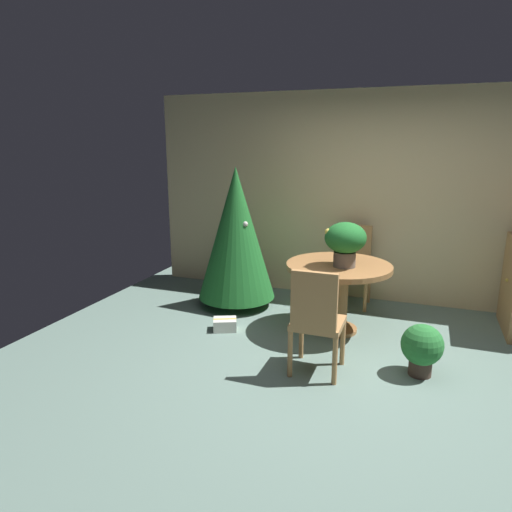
{
  "coord_description": "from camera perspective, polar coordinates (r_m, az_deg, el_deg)",
  "views": [
    {
      "loc": [
        0.49,
        -3.63,
        1.97
      ],
      "look_at": [
        -1.02,
        0.47,
        0.88
      ],
      "focal_mm": 32.02,
      "sensor_mm": 36.0,
      "label": 1
    }
  ],
  "objects": [
    {
      "name": "potted_plant",
      "position": [
        4.25,
        20.02,
        -10.64
      ],
      "size": [
        0.36,
        0.36,
        0.46
      ],
      "color": "#4C382D",
      "rests_on": "ground_plane"
    },
    {
      "name": "ground_plane",
      "position": [
        4.16,
        11.41,
        -14.58
      ],
      "size": [
        6.6,
        6.6,
        0.0
      ],
      "primitive_type": "plane",
      "color": "slate"
    },
    {
      "name": "gift_box_cream",
      "position": [
        4.99,
        -3.9,
        -8.52
      ],
      "size": [
        0.3,
        0.28,
        0.13
      ],
      "color": "silver",
      "rests_on": "ground_plane"
    },
    {
      "name": "back_wall_panel",
      "position": [
        5.89,
        15.46,
        6.96
      ],
      "size": [
        6.0,
        0.1,
        2.6
      ],
      "primitive_type": "cube",
      "color": "beige",
      "rests_on": "ground_plane"
    },
    {
      "name": "wooden_chair_far",
      "position": [
        5.76,
        11.89,
        -0.56
      ],
      "size": [
        0.47,
        0.39,
        0.98
      ],
      "color": "#B27F4C",
      "rests_on": "ground_plane"
    },
    {
      "name": "holiday_tree",
      "position": [
        5.5,
        -2.49,
        2.85
      ],
      "size": [
        0.94,
        0.94,
        1.7
      ],
      "color": "brown",
      "rests_on": "ground_plane"
    },
    {
      "name": "round_dining_table",
      "position": [
        4.87,
        10.23,
        -3.1
      ],
      "size": [
        1.1,
        1.1,
        0.74
      ],
      "color": "#9E6B3D",
      "rests_on": "ground_plane"
    },
    {
      "name": "flower_vase",
      "position": [
        4.67,
        11.1,
        1.93
      ],
      "size": [
        0.42,
        0.42,
        0.46
      ],
      "color": "#665B51",
      "rests_on": "round_dining_table"
    },
    {
      "name": "wooden_chair_near",
      "position": [
        3.94,
        7.52,
        -7.64
      ],
      "size": [
        0.43,
        0.42,
        0.96
      ],
      "color": "#B27F4C",
      "rests_on": "ground_plane"
    }
  ]
}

